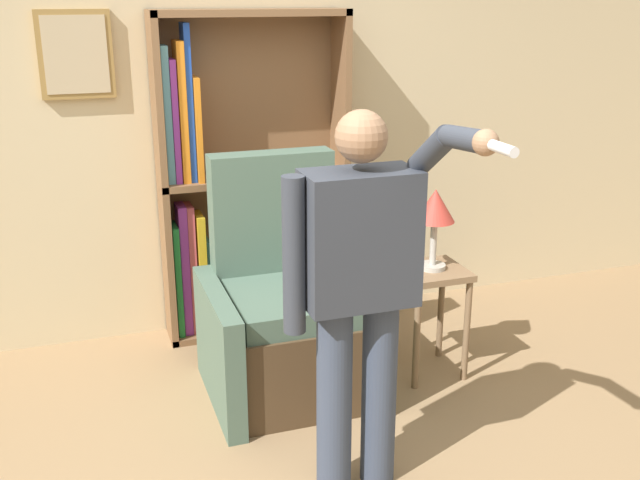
# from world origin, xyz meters

# --- Properties ---
(wall_back) EXTENTS (8.00, 0.11, 2.80)m
(wall_back) POSITION_xyz_m (-0.00, 2.03, 1.40)
(wall_back) COLOR beige
(wall_back) RESTS_ON ground_plane
(bookcase) EXTENTS (1.14, 0.28, 1.97)m
(bookcase) POSITION_xyz_m (0.08, 1.87, 0.95)
(bookcase) COLOR brown
(bookcase) RESTS_ON ground_plane
(armchair) EXTENTS (0.87, 0.82, 1.25)m
(armchair) POSITION_xyz_m (0.18, 1.06, 0.39)
(armchair) COLOR #4C3823
(armchair) RESTS_ON ground_plane
(person_standing) EXTENTS (0.60, 0.78, 1.64)m
(person_standing) POSITION_xyz_m (0.22, 0.13, 0.95)
(person_standing) COLOR #384256
(person_standing) RESTS_ON ground_plane
(side_table) EXTENTS (0.36, 0.36, 0.62)m
(side_table) POSITION_xyz_m (0.98, 0.96, 0.48)
(side_table) COLOR #846647
(side_table) RESTS_ON ground_plane
(table_lamp) EXTENTS (0.21, 0.21, 0.45)m
(table_lamp) POSITION_xyz_m (0.98, 0.96, 0.95)
(table_lamp) COLOR #B7B2A8
(table_lamp) RESTS_ON side_table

